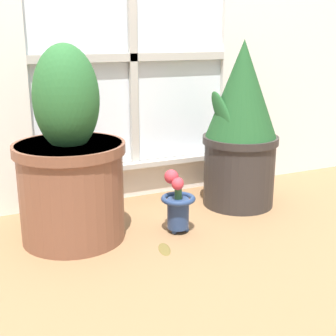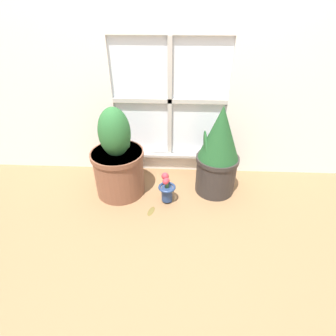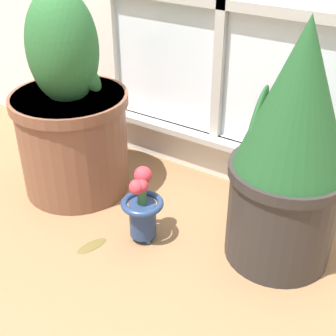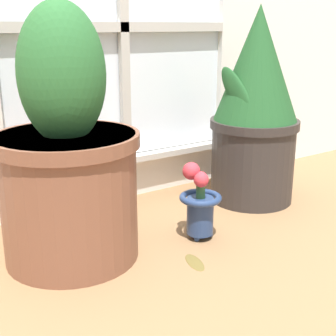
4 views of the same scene
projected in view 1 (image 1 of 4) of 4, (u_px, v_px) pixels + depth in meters
The scene contains 5 objects.
ground_plane at pixel (199, 250), 1.74m from camera, with size 10.00×10.00×0.00m, color olive.
potted_plant_left at pixel (70, 165), 1.76m from camera, with size 0.42×0.42×0.74m.
potted_plant_right at pixel (241, 127), 2.10m from camera, with size 0.34×0.34×0.75m.
flower_vase at pixel (178, 202), 1.86m from camera, with size 0.14×0.14×0.26m.
fallen_leaf at pixel (164, 248), 1.74m from camera, with size 0.07×0.12×0.01m.
Camera 1 is at (-0.76, -1.39, 0.78)m, focal length 50.00 mm.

